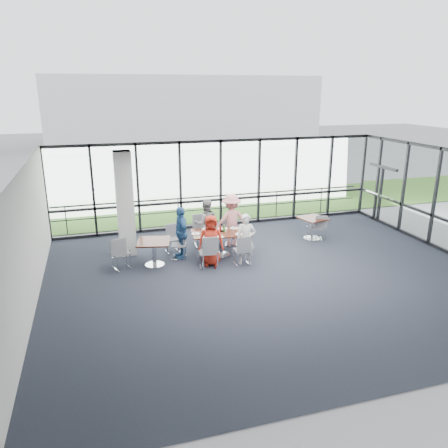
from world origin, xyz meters
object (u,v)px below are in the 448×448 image
object	(u,v)px
chair_main_fr	(231,233)
chair_spare_lb	(172,239)
side_table_left	(154,244)
diner_near_right	(246,239)
structural_column	(125,204)
diner_far_right	(231,220)
chair_main_fl	(202,231)
diner_end	(181,232)
main_table	(221,236)
chair_spare_r	(316,227)
diner_near_left	(211,240)
side_table_right	(313,221)
chair_main_nr	(242,250)
chair_main_nl	(207,252)
chair_spare_la	(121,253)
chair_main_end	(178,245)
diner_far_left	(206,224)

from	to	relation	value
chair_main_fr	chair_spare_lb	size ratio (longest dim) A/B	0.96
side_table_left	diner_near_right	xyz separation A→B (m)	(2.58, -0.67, 0.11)
structural_column	chair_spare_lb	distance (m)	1.81
diner_far_right	chair_main_fl	bearing A→B (deg)	-16.10
structural_column	chair_main_fr	xyz separation A→B (m)	(3.32, -0.17, -1.19)
diner_far_right	diner_end	bearing A→B (deg)	16.74
main_table	chair_spare_r	size ratio (longest dim) A/B	2.23
side_table_left	diner_near_left	world-z (taller)	diner_near_left
side_table_right	diner_near_left	bearing A→B (deg)	-162.77
chair_spare_lb	chair_spare_r	world-z (taller)	chair_spare_lb
main_table	chair_spare_lb	world-z (taller)	chair_spare_lb
side_table_left	side_table_right	size ratio (longest dim) A/B	1.11
side_table_right	chair_spare_r	distance (m)	0.24
diner_far_right	chair_main_nr	world-z (taller)	diner_far_right
side_table_right	chair_main_nr	distance (m)	3.39
chair_main_nl	chair_spare_r	world-z (taller)	chair_main_nl
structural_column	chair_main_nr	xyz separation A→B (m)	(3.11, -1.85, -1.16)
diner_far_right	chair_spare_r	xyz separation A→B (m)	(2.97, -0.22, -0.44)
main_table	chair_spare_la	world-z (taller)	chair_spare_la
chair_main_nl	chair_main_fl	xyz separation A→B (m)	(0.29, 1.82, 0.01)
diner_far_right	chair_spare_r	distance (m)	3.01
chair_main_nr	structural_column	bearing A→B (deg)	148.31
main_table	side_table_right	distance (m)	3.47
diner_near_left	chair_spare_lb	xyz separation A→B (m)	(-0.90, 1.33, -0.32)
structural_column	side_table_left	bearing A→B (deg)	-60.92
diner_near_right	diner_end	distance (m)	1.99
diner_near_left	chair_main_end	xyz separation A→B (m)	(-0.81, 0.77, -0.32)
chair_main_nr	chair_spare_la	world-z (taller)	chair_spare_la
side_table_right	chair_spare_la	size ratio (longest dim) A/B	1.06
side_table_right	chair_spare_r	size ratio (longest dim) A/B	1.18
side_table_left	chair_spare_r	distance (m)	5.68
chair_main_nr	chair_spare_lb	size ratio (longest dim) A/B	1.04
chair_main_fl	chair_spare_lb	world-z (taller)	chair_main_fl
side_table_left	chair_spare_lb	bearing A→B (deg)	52.54
chair_main_fr	chair_spare_la	bearing A→B (deg)	35.43
structural_column	chair_main_fl	xyz separation A→B (m)	(2.38, 0.02, -1.11)
side_table_right	chair_spare_la	bearing A→B (deg)	-173.27
side_table_right	chair_main_fl	distance (m)	3.81
chair_main_nr	chair_spare_r	xyz separation A→B (m)	(3.17, 1.41, -0.02)
diner_near_left	chair_spare_r	world-z (taller)	diner_near_left
chair_main_fl	chair_main_nl	bearing A→B (deg)	85.88
main_table	chair_main_end	world-z (taller)	chair_main_end
diner_far_right	chair_main_fl	xyz separation A→B (m)	(-0.93, 0.24, -0.37)
structural_column	chair_main_end	world-z (taller)	structural_column
diner_near_left	diner_far_right	world-z (taller)	diner_far_right
chair_spare_r	chair_spare_la	bearing A→B (deg)	-149.59
diner_far_right	chair_main_end	world-z (taller)	diner_far_right
chair_main_fr	chair_main_fl	bearing A→B (deg)	8.75
structural_column	diner_near_right	world-z (taller)	structural_column
chair_spare_lb	diner_far_left	bearing A→B (deg)	178.11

